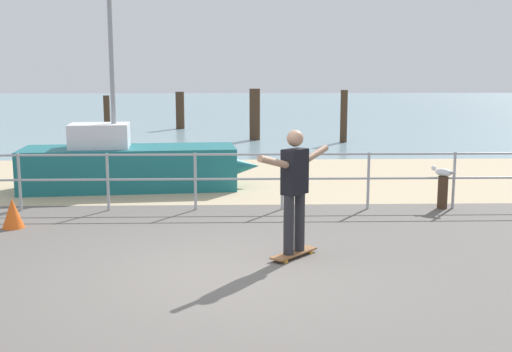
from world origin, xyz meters
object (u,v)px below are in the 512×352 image
object	(u,v)px
skateboarder	(295,184)
bollard_short	(443,193)
traffic_cone	(13,214)
skateboard	(294,253)
sailboat	(138,165)
seagull	(443,172)

from	to	relation	value
skateboarder	bollard_short	xyz separation A→B (m)	(2.95, 2.94, -0.71)
traffic_cone	skateboard	bearing A→B (deg)	-21.60
sailboat	skateboard	world-z (taller)	sailboat
bollard_short	traffic_cone	size ratio (longest dim) A/B	1.22
bollard_short	seagull	bearing A→B (deg)	136.92
skateboard	bollard_short	xyz separation A→B (m)	(2.95, 2.94, 0.24)
skateboarder	seagull	world-z (taller)	skateboarder
seagull	traffic_cone	size ratio (longest dim) A/B	0.78
skateboarder	skateboard	bearing A→B (deg)	33.69
seagull	traffic_cone	distance (m)	7.38
bollard_short	traffic_cone	xyz separation A→B (m)	(-7.28, -1.23, -0.06)
skateboard	skateboarder	bearing A→B (deg)	-146.31
skateboard	skateboarder	xyz separation A→B (m)	(-0.00, -0.00, 0.95)
skateboarder	seagull	distance (m)	4.18
sailboat	seagull	xyz separation A→B (m)	(5.80, -2.13, 0.17)
bollard_short	traffic_cone	world-z (taller)	bollard_short
bollard_short	seagull	world-z (taller)	seagull
skateboarder	seagull	bearing A→B (deg)	45.14
skateboard	seagull	xyz separation A→B (m)	(2.94, 2.95, 0.62)
sailboat	traffic_cone	distance (m)	3.68
sailboat	bollard_short	bearing A→B (deg)	-20.19
sailboat	skateboarder	bearing A→B (deg)	-60.60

